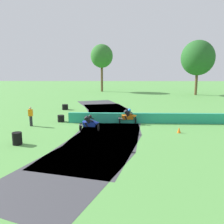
{
  "coord_description": "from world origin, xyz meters",
  "views": [
    {
      "loc": [
        0.29,
        -21.15,
        5.0
      ],
      "look_at": [
        -0.0,
        0.43,
        0.9
      ],
      "focal_mm": 39.22,
      "sensor_mm": 36.0,
      "label": 1
    }
  ],
  "objects_px": {
    "motorcycle_chase_orange": "(128,116)",
    "traffic_cone": "(179,130)",
    "tire_stack_mid_a": "(61,118)",
    "tire_stack_mid_b": "(65,107)",
    "track_marshal": "(31,116)",
    "motorcycle_lead_blue": "(90,123)",
    "tire_stack_near": "(17,138)"
  },
  "relations": [
    {
      "from": "tire_stack_mid_a",
      "to": "traffic_cone",
      "type": "height_order",
      "value": "tire_stack_mid_a"
    },
    {
      "from": "tire_stack_near",
      "to": "tire_stack_mid_a",
      "type": "height_order",
      "value": "tire_stack_near"
    },
    {
      "from": "tire_stack_mid_b",
      "to": "traffic_cone",
      "type": "xyz_separation_m",
      "value": [
        10.62,
        -9.8,
        -0.08
      ]
    },
    {
      "from": "motorcycle_lead_blue",
      "to": "tire_stack_mid_b",
      "type": "distance_m",
      "value": 10.15
    },
    {
      "from": "motorcycle_lead_blue",
      "to": "tire_stack_near",
      "type": "xyz_separation_m",
      "value": [
        -4.35,
        -3.34,
        -0.23
      ]
    },
    {
      "from": "tire_stack_mid_a",
      "to": "tire_stack_mid_b",
      "type": "relative_size",
      "value": 0.89
    },
    {
      "from": "tire_stack_mid_a",
      "to": "tire_stack_mid_b",
      "type": "bearing_deg",
      "value": 98.09
    },
    {
      "from": "motorcycle_chase_orange",
      "to": "track_marshal",
      "type": "height_order",
      "value": "track_marshal"
    },
    {
      "from": "motorcycle_lead_blue",
      "to": "tire_stack_mid_a",
      "type": "bearing_deg",
      "value": 132.95
    },
    {
      "from": "motorcycle_lead_blue",
      "to": "tire_stack_near",
      "type": "height_order",
      "value": "motorcycle_lead_blue"
    },
    {
      "from": "tire_stack_mid_b",
      "to": "track_marshal",
      "type": "height_order",
      "value": "track_marshal"
    },
    {
      "from": "motorcycle_lead_blue",
      "to": "tire_stack_mid_a",
      "type": "height_order",
      "value": "motorcycle_lead_blue"
    },
    {
      "from": "tire_stack_near",
      "to": "tire_stack_mid_b",
      "type": "relative_size",
      "value": 1.18
    },
    {
      "from": "track_marshal",
      "to": "traffic_cone",
      "type": "bearing_deg",
      "value": -9.42
    },
    {
      "from": "tire_stack_near",
      "to": "track_marshal",
      "type": "height_order",
      "value": "track_marshal"
    },
    {
      "from": "motorcycle_lead_blue",
      "to": "tire_stack_near",
      "type": "distance_m",
      "value": 5.49
    },
    {
      "from": "tire_stack_near",
      "to": "tire_stack_mid_b",
      "type": "bearing_deg",
      "value": 87.75
    },
    {
      "from": "tire_stack_mid_b",
      "to": "track_marshal",
      "type": "xyz_separation_m",
      "value": [
        -1.28,
        -7.83,
        0.52
      ]
    },
    {
      "from": "motorcycle_chase_orange",
      "to": "track_marshal",
      "type": "relative_size",
      "value": 1.03
    },
    {
      "from": "tire_stack_near",
      "to": "tire_stack_mid_a",
      "type": "relative_size",
      "value": 1.33
    },
    {
      "from": "tire_stack_near",
      "to": "traffic_cone",
      "type": "relative_size",
      "value": 1.82
    },
    {
      "from": "motorcycle_lead_blue",
      "to": "tire_stack_near",
      "type": "relative_size",
      "value": 2.12
    },
    {
      "from": "tire_stack_mid_b",
      "to": "traffic_cone",
      "type": "distance_m",
      "value": 14.45
    },
    {
      "from": "motorcycle_chase_orange",
      "to": "tire_stack_mid_a",
      "type": "bearing_deg",
      "value": 174.36
    },
    {
      "from": "tire_stack_mid_a",
      "to": "track_marshal",
      "type": "distance_m",
      "value": 2.75
    },
    {
      "from": "track_marshal",
      "to": "tire_stack_mid_a",
      "type": "bearing_deg",
      "value": 37.03
    },
    {
      "from": "tire_stack_mid_b",
      "to": "tire_stack_near",
      "type": "bearing_deg",
      "value": -92.25
    },
    {
      "from": "motorcycle_lead_blue",
      "to": "traffic_cone",
      "type": "xyz_separation_m",
      "value": [
        6.77,
        -0.42,
        -0.41
      ]
    },
    {
      "from": "motorcycle_chase_orange",
      "to": "traffic_cone",
      "type": "xyz_separation_m",
      "value": [
        3.67,
        -3.0,
        -0.43
      ]
    },
    {
      "from": "motorcycle_chase_orange",
      "to": "tire_stack_mid_a",
      "type": "xyz_separation_m",
      "value": [
        -6.07,
        0.6,
        -0.35
      ]
    },
    {
      "from": "motorcycle_lead_blue",
      "to": "track_marshal",
      "type": "relative_size",
      "value": 1.04
    },
    {
      "from": "motorcycle_chase_orange",
      "to": "tire_stack_mid_b",
      "type": "bearing_deg",
      "value": 135.63
    }
  ]
}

